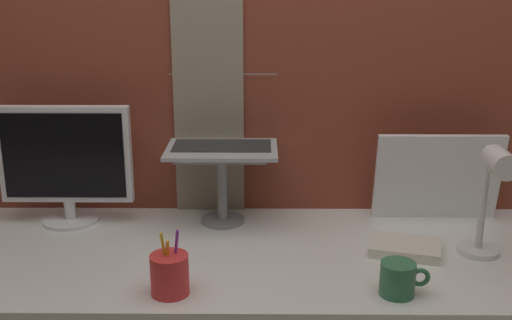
{
  "coord_description": "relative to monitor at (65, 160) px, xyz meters",
  "views": [
    {
      "loc": [
        0.03,
        -1.69,
        1.54
      ],
      "look_at": [
        0.02,
        0.12,
        1.0
      ],
      "focal_mm": 44.94,
      "sensor_mm": 36.0,
      "label": 1
    }
  ],
  "objects": [
    {
      "name": "laptop",
      "position": [
        0.5,
        0.08,
        0.09
      ],
      "size": [
        0.35,
        0.32,
        0.23
      ],
      "color": "#ADB2B7",
      "rests_on": "laptop_stand"
    },
    {
      "name": "laptop_stand",
      "position": [
        0.5,
        0.0,
        -0.05
      ],
      "size": [
        0.28,
        0.22,
        0.24
      ],
      "color": "gray",
      "rests_on": "desk"
    },
    {
      "name": "desk_lamp",
      "position": [
        1.25,
        -0.28,
        -0.0
      ],
      "size": [
        0.12,
        0.2,
        0.34
      ],
      "color": "white",
      "rests_on": "desk"
    },
    {
      "name": "whiteboard_panel",
      "position": [
        1.19,
        0.03,
        -0.06
      ],
      "size": [
        0.41,
        0.07,
        0.3
      ],
      "primitive_type": "cube",
      "rotation": [
        0.18,
        0.0,
        0.0
      ],
      "color": "white",
      "rests_on": "desk"
    },
    {
      "name": "desk",
      "position": [
        0.61,
        -0.23,
        -0.28
      ],
      "size": [
        2.09,
        0.7,
        0.75
      ],
      "color": "white",
      "rests_on": "ground_plane"
    },
    {
      "name": "monitor",
      "position": [
        0.0,
        0.0,
        0.0
      ],
      "size": [
        0.42,
        0.18,
        0.38
      ],
      "color": "white",
      "rests_on": "desk"
    },
    {
      "name": "brick_wall_back",
      "position": [
        0.59,
        0.18,
        0.38
      ],
      "size": [
        3.34,
        0.16,
        2.67
      ],
      "color": "brown",
      "rests_on": "ground_plane"
    },
    {
      "name": "paper_clutter_stack",
      "position": [
        1.04,
        -0.23,
        -0.2
      ],
      "size": [
        0.23,
        0.19,
        0.03
      ],
      "primitive_type": "cube",
      "rotation": [
        0.0,
        0.0,
        -0.26
      ],
      "color": "silver",
      "rests_on": "desk"
    },
    {
      "name": "coffee_mug",
      "position": [
        0.97,
        -0.48,
        -0.17
      ],
      "size": [
        0.13,
        0.09,
        0.09
      ],
      "color": "#33724C",
      "rests_on": "desk"
    },
    {
      "name": "pen_cup",
      "position": [
        0.39,
        -0.48,
        -0.16
      ],
      "size": [
        0.1,
        0.1,
        0.17
      ],
      "color": "red",
      "rests_on": "desk"
    }
  ]
}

